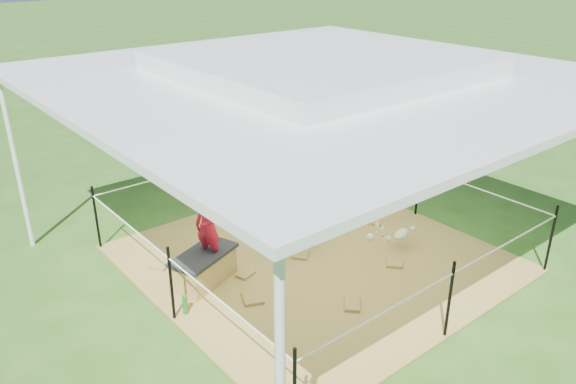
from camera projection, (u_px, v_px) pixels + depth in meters
ground at (314, 259)px, 8.05m from camera, size 90.00×90.00×0.00m
hay_patch at (314, 258)px, 8.04m from camera, size 4.60×4.60×0.03m
canopy_tent at (318, 71)px, 6.96m from camera, size 6.30×6.30×2.90m
rope_fence at (315, 219)px, 7.79m from camera, size 4.54×4.54×1.00m
straw_bale at (204, 269)px, 7.38m from camera, size 0.96×0.71×0.38m
dark_cloth at (203, 255)px, 7.29m from camera, size 1.03×0.77×0.05m
woman at (208, 219)px, 7.15m from camera, size 0.36×0.44×1.04m
green_bottle at (185, 305)px, 6.77m from camera, size 0.09×0.09×0.24m
pony at (299, 224)px, 8.14m from camera, size 0.97×0.57×0.77m
pink_hat at (299, 197)px, 7.96m from camera, size 0.24×0.24×0.11m
foal at (402, 232)px, 8.20m from camera, size 1.00×0.71×0.50m
trash_barrel at (263, 107)px, 14.02m from camera, size 0.60×0.60×0.87m
picnic_table_near at (162, 102)px, 14.54m from camera, size 2.20×1.82×0.80m
picnic_table_far at (250, 74)px, 17.79m from camera, size 2.26×2.08×0.77m
distant_person at (200, 99)px, 14.42m from camera, size 0.61×0.55×1.01m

